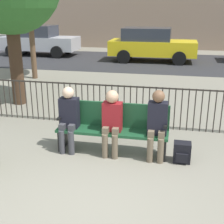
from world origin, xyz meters
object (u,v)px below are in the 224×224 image
Objects in this scene: backpack at (182,152)px; park_bench at (113,126)px; seated_person_0 at (69,116)px; seated_person_2 at (157,121)px; parked_car_0 at (151,44)px; seated_person_1 at (112,119)px; parked_car_1 at (38,40)px.

park_bench is at bearing 171.46° from backpack.
seated_person_0 is 0.98× the size of seated_person_2.
parked_car_0 is (-1.51, 10.55, 0.66)m from backpack.
parked_car_0 is at bearing 98.14° from backpack.
seated_person_2 reaches higher than seated_person_1.
seated_person_2 is (0.81, 0.00, 0.02)m from seated_person_1.
backpack is (1.27, -0.19, -0.32)m from park_bench.
seated_person_0 is at bearing -63.05° from parked_car_1.
seated_person_2 is 13.48m from parked_car_1.
seated_person_2 is (0.81, -0.13, 0.20)m from park_bench.
seated_person_2 is at bearing 0.16° from seated_person_1.
parked_car_0 is 6.36m from parked_car_1.
seated_person_1 is 13.06m from parked_car_1.
parked_car_0 is at bearing 91.33° from seated_person_1.
seated_person_1 is 10.49m from parked_car_0.
park_bench is 0.49× the size of parked_car_1.
seated_person_1 reaches higher than park_bench.
seated_person_0 is 12.67m from parked_car_1.
seated_person_2 is 3.46× the size of backpack.
park_bench is 0.84m from seated_person_0.
parked_car_1 is at bearing 116.95° from seated_person_0.
parked_car_0 is at bearing -7.29° from parked_car_1.
seated_person_2 reaches higher than backpack.
park_bench is at bearing -59.61° from parked_car_1.
park_bench is 1.33m from backpack.
park_bench is 1.67× the size of seated_person_0.
seated_person_0 is 3.39× the size of backpack.
seated_person_1 is 0.81m from seated_person_2.
seated_person_2 is at bearing 0.05° from seated_person_0.
parked_car_0 reaches higher than seated_person_0.
seated_person_2 is (1.62, 0.00, 0.01)m from seated_person_0.
parked_car_1 is (-5.74, 11.29, 0.15)m from seated_person_0.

